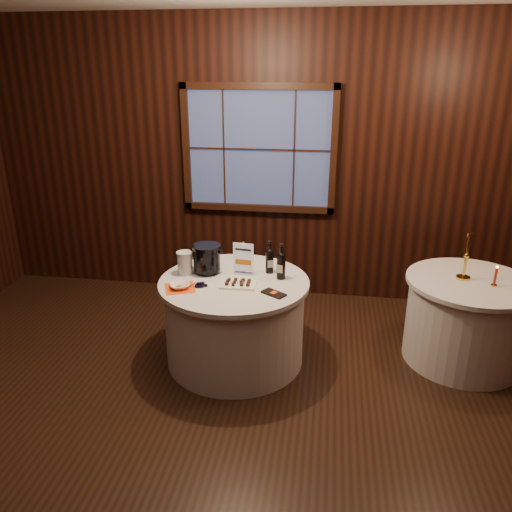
% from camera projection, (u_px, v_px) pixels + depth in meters
% --- Properties ---
extents(ground, '(6.00, 6.00, 0.00)m').
position_uv_depth(ground, '(209.00, 434.00, 3.58)').
color(ground, black).
rests_on(ground, ground).
extents(back_wall, '(6.00, 0.10, 3.00)m').
position_uv_depth(back_wall, '(259.00, 159.00, 5.32)').
color(back_wall, black).
rests_on(back_wall, ground).
extents(main_table, '(1.28, 1.28, 0.77)m').
position_uv_depth(main_table, '(235.00, 320.00, 4.37)').
color(main_table, silver).
rests_on(main_table, ground).
extents(side_table, '(1.08, 1.08, 0.77)m').
position_uv_depth(side_table, '(465.00, 320.00, 4.37)').
color(side_table, silver).
rests_on(side_table, ground).
extents(sign_stand, '(0.18, 0.10, 0.29)m').
position_uv_depth(sign_stand, '(244.00, 263.00, 4.33)').
color(sign_stand, '#B4B4BB').
rests_on(sign_stand, main_table).
extents(port_bottle_left, '(0.07, 0.08, 0.29)m').
position_uv_depth(port_bottle_left, '(270.00, 259.00, 4.35)').
color(port_bottle_left, black).
rests_on(port_bottle_left, main_table).
extents(port_bottle_right, '(0.07, 0.08, 0.31)m').
position_uv_depth(port_bottle_right, '(281.00, 264.00, 4.22)').
color(port_bottle_right, black).
rests_on(port_bottle_right, main_table).
extents(ice_bucket, '(0.25, 0.25, 0.26)m').
position_uv_depth(ice_bucket, '(207.00, 258.00, 4.34)').
color(ice_bucket, black).
rests_on(ice_bucket, main_table).
extents(chocolate_plate, '(0.31, 0.21, 0.04)m').
position_uv_depth(chocolate_plate, '(238.00, 283.00, 4.13)').
color(chocolate_plate, white).
rests_on(chocolate_plate, main_table).
extents(chocolate_box, '(0.22, 0.19, 0.02)m').
position_uv_depth(chocolate_box, '(274.00, 293.00, 3.97)').
color(chocolate_box, black).
rests_on(chocolate_box, main_table).
extents(grape_bunch, '(0.17, 0.09, 0.04)m').
position_uv_depth(grape_bunch, '(200.00, 285.00, 4.09)').
color(grape_bunch, black).
rests_on(grape_bunch, main_table).
extents(glass_pitcher, '(0.19, 0.14, 0.20)m').
position_uv_depth(glass_pitcher, '(185.00, 263.00, 4.33)').
color(glass_pitcher, silver).
rests_on(glass_pitcher, main_table).
extents(orange_napkin, '(0.31, 0.31, 0.00)m').
position_uv_depth(orange_napkin, '(180.00, 288.00, 4.08)').
color(orange_napkin, '#FC5215').
rests_on(orange_napkin, main_table).
extents(cracker_bowl, '(0.21, 0.21, 0.04)m').
position_uv_depth(cracker_bowl, '(180.00, 286.00, 4.07)').
color(cracker_bowl, white).
rests_on(cracker_bowl, orange_napkin).
extents(brass_candlestick, '(0.12, 0.12, 0.42)m').
position_uv_depth(brass_candlestick, '(465.00, 262.00, 4.21)').
color(brass_candlestick, gold).
rests_on(brass_candlestick, side_table).
extents(red_candle, '(0.05, 0.05, 0.18)m').
position_uv_depth(red_candle, '(495.00, 278.00, 4.10)').
color(red_candle, gold).
rests_on(red_candle, side_table).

